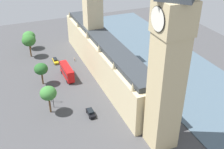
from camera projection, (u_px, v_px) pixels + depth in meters
ground_plane at (101, 75)px, 104.89m from camera, size 140.73×140.73×0.00m
river_thames at (165, 61)px, 114.17m from camera, size 32.65×126.65×0.25m
parliament_building at (104, 54)px, 102.68m from camera, size 10.29×70.73×29.73m
clock_tower at (170, 48)px, 60.15m from camera, size 7.59×7.59×53.00m
car_yellow_cab_under_trees at (55, 61)px, 112.98m from camera, size 1.81×4.75×1.74m
car_silver_trailing at (65, 65)px, 109.57m from camera, size 2.15×4.47×1.74m
double_decker_bus_far_end at (67, 71)px, 101.61m from camera, size 2.91×10.57×4.75m
car_black_opposite_hall at (91, 113)px, 83.37m from camera, size 1.97×4.73×1.74m
pedestrian_near_tower at (75, 59)px, 114.29m from camera, size 0.52×0.61×1.51m
plane_tree_kerbside at (29, 41)px, 114.56m from camera, size 5.65×5.65×9.79m
plane_tree_midblock at (41, 69)px, 96.20m from camera, size 4.76×4.76×8.09m
plane_tree_leading at (29, 37)px, 122.40m from camera, size 5.55×5.55×8.11m
plane_tree_by_river_gate at (48, 93)px, 81.68m from camera, size 4.97×4.97×9.02m
street_lamp_corner at (50, 91)px, 87.72m from camera, size 0.56×0.56×5.69m
street_lamp_slot_10 at (53, 96)px, 85.00m from camera, size 0.56×0.56×6.18m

